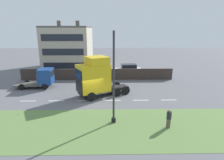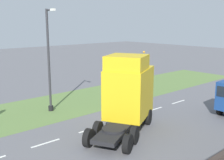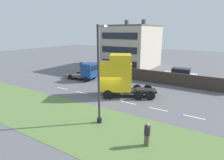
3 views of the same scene
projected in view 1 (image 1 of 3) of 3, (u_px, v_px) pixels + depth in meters
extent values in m
plane|color=slate|center=(93.00, 101.00, 21.22)|extent=(120.00, 120.00, 0.00)
cube|color=#607F42|center=(87.00, 127.00, 15.44)|extent=(7.00, 44.00, 0.01)
cube|color=white|center=(169.00, 100.00, 21.39)|extent=(0.16, 1.80, 0.00)
cube|color=white|center=(141.00, 100.00, 21.33)|extent=(0.16, 1.80, 0.00)
cube|color=white|center=(113.00, 100.00, 21.26)|extent=(0.16, 1.80, 0.00)
cube|color=white|center=(85.00, 101.00, 21.20)|extent=(0.16, 1.80, 0.00)
cube|color=white|center=(56.00, 101.00, 21.14)|extent=(0.16, 1.80, 0.00)
cube|color=white|center=(28.00, 101.00, 21.08)|extent=(0.16, 1.80, 0.00)
cube|color=#382D28|center=(97.00, 74.00, 29.66)|extent=(0.25, 24.00, 1.77)
cube|color=#B7AD99|center=(70.00, 48.00, 37.71)|extent=(11.62, 8.29, 8.03)
cube|color=#1E232D|center=(64.00, 66.00, 32.71)|extent=(0.08, 7.05, 1.12)
cube|color=#1E232D|center=(63.00, 52.00, 32.08)|extent=(0.08, 7.05, 1.12)
cube|color=#1E232D|center=(62.00, 38.00, 31.44)|extent=(0.08, 7.05, 1.12)
cube|color=#56514C|center=(68.00, 27.00, 36.61)|extent=(11.62, 8.29, 0.30)
cube|color=#56514C|center=(59.00, 23.00, 37.50)|extent=(0.70, 0.70, 1.10)
cube|color=#56514C|center=(78.00, 23.00, 37.57)|extent=(0.70, 0.70, 1.10)
cube|color=black|center=(104.00, 90.00, 22.89)|extent=(4.15, 6.25, 0.24)
cube|color=gold|center=(93.00, 78.00, 21.78)|extent=(3.80, 4.23, 3.11)
cube|color=black|center=(79.00, 86.00, 21.13)|extent=(1.87, 1.02, 1.74)
cube|color=black|center=(78.00, 74.00, 20.77)|extent=(1.98, 1.08, 0.99)
cube|color=gold|center=(97.00, 61.00, 21.49)|extent=(3.12, 3.09, 0.90)
sphere|color=orange|center=(82.00, 56.00, 21.19)|extent=(0.14, 0.14, 0.14)
cylinder|color=black|center=(114.00, 87.00, 23.50)|extent=(1.82, 1.82, 0.12)
cylinder|color=black|center=(91.00, 97.00, 20.94)|extent=(0.77, 1.07, 1.04)
cylinder|color=black|center=(84.00, 91.00, 22.84)|extent=(0.77, 1.07, 1.04)
cylinder|color=black|center=(117.00, 92.00, 22.49)|extent=(0.77, 1.07, 1.04)
cylinder|color=black|center=(108.00, 87.00, 24.39)|extent=(0.77, 1.07, 1.04)
cylinder|color=black|center=(126.00, 90.00, 23.08)|extent=(0.77, 1.07, 1.04)
cylinder|color=black|center=(117.00, 86.00, 24.98)|extent=(0.77, 1.07, 1.04)
cube|color=navy|center=(46.00, 76.00, 25.58)|extent=(2.21, 1.85, 2.05)
cube|color=black|center=(52.00, 73.00, 25.53)|extent=(1.88, 0.13, 0.74)
cube|color=#4C4742|center=(28.00, 84.00, 25.72)|extent=(2.28, 3.36, 0.18)
cube|color=#4C4742|center=(39.00, 78.00, 25.61)|extent=(2.13, 0.20, 1.43)
cylinder|color=black|center=(49.00, 83.00, 26.85)|extent=(0.28, 0.81, 0.80)
cylinder|color=black|center=(45.00, 87.00, 24.96)|extent=(0.28, 0.81, 0.80)
cylinder|color=black|center=(27.00, 83.00, 26.66)|extent=(0.28, 0.81, 0.80)
cylinder|color=black|center=(22.00, 87.00, 24.77)|extent=(0.28, 0.81, 0.80)
cube|color=silver|center=(128.00, 72.00, 31.46)|extent=(2.07, 4.57, 1.14)
cube|color=black|center=(129.00, 66.00, 31.21)|extent=(1.68, 2.54, 0.76)
cylinder|color=black|center=(120.00, 76.00, 30.67)|extent=(0.24, 0.65, 0.64)
cylinder|color=black|center=(119.00, 74.00, 32.30)|extent=(0.24, 0.65, 0.64)
cylinder|color=black|center=(137.00, 76.00, 30.89)|extent=(0.24, 0.65, 0.64)
cylinder|color=black|center=(135.00, 74.00, 32.52)|extent=(0.24, 0.65, 0.64)
cylinder|color=black|center=(114.00, 120.00, 16.25)|extent=(0.39, 0.39, 0.40)
cylinder|color=#2D2D33|center=(114.00, 79.00, 15.27)|extent=(0.18, 0.18, 7.75)
cylinder|color=#2D2D33|center=(114.00, 32.00, 14.71)|extent=(0.90, 0.12, 0.12)
cube|color=silver|center=(113.00, 32.00, 15.14)|extent=(0.44, 0.20, 0.16)
cylinder|color=brown|center=(168.00, 123.00, 15.32)|extent=(0.34, 0.34, 0.79)
cylinder|color=#26262D|center=(169.00, 115.00, 15.13)|extent=(0.39, 0.39, 0.63)
sphere|color=tan|center=(170.00, 110.00, 15.02)|extent=(0.21, 0.21, 0.21)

